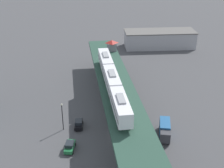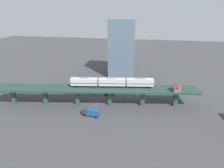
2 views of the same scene
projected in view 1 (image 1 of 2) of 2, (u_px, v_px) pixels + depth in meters
name	position (u px, v px, depth m)	size (l,w,h in m)	color
ground_plane	(123.00, 137.00, 70.95)	(400.00, 400.00, 0.00)	#424244
elevated_viaduct	(123.00, 110.00, 67.69)	(22.60, 92.19, 8.43)	#244135
subway_train	(112.00, 80.00, 72.73)	(8.55, 37.18, 4.45)	silver
signal_hut	(112.00, 45.00, 98.56)	(3.68, 3.68, 3.40)	slate
street_car_green	(70.00, 146.00, 66.29)	(2.12, 4.48, 1.89)	#1E6638
street_car_black	(79.00, 124.00, 74.18)	(2.15, 4.50, 1.89)	black
delivery_truck	(165.00, 129.00, 70.53)	(3.03, 7.40, 3.20)	#333338
street_lamp	(62.00, 115.00, 71.83)	(0.44, 0.44, 6.94)	black
warehouse_building	(160.00, 39.00, 127.37)	(29.38, 12.80, 6.80)	#99999E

